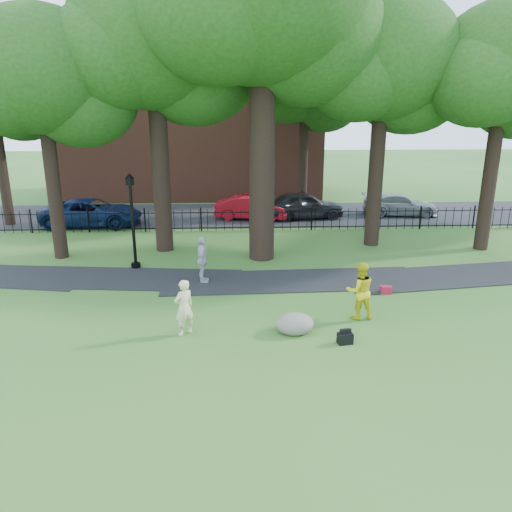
{
  "coord_description": "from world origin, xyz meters",
  "views": [
    {
      "loc": [
        -1.19,
        -14.33,
        6.67
      ],
      "look_at": [
        -0.47,
        2.0,
        1.63
      ],
      "focal_mm": 35.0,
      "sensor_mm": 36.0,
      "label": 1
    }
  ],
  "objects_px": {
    "woman": "(184,308)",
    "lamppost": "(133,223)",
    "red_sedan": "(252,208)",
    "man": "(360,291)",
    "boulder": "(295,322)",
    "big_tree": "(266,10)"
  },
  "relations": [
    {
      "from": "big_tree",
      "to": "man",
      "type": "xyz_separation_m",
      "value": [
        2.64,
        -6.76,
        -9.2
      ]
    },
    {
      "from": "lamppost",
      "to": "red_sedan",
      "type": "bearing_deg",
      "value": 81.72
    },
    {
      "from": "lamppost",
      "to": "big_tree",
      "type": "bearing_deg",
      "value": 35.04
    },
    {
      "from": "big_tree",
      "to": "woman",
      "type": "height_order",
      "value": "big_tree"
    },
    {
      "from": "big_tree",
      "to": "red_sedan",
      "type": "relative_size",
      "value": 3.35
    },
    {
      "from": "lamppost",
      "to": "red_sedan",
      "type": "xyz_separation_m",
      "value": [
        5.19,
        8.96,
        -1.24
      ]
    },
    {
      "from": "woman",
      "to": "red_sedan",
      "type": "distance_m",
      "value": 15.58
    },
    {
      "from": "woman",
      "to": "red_sedan",
      "type": "bearing_deg",
      "value": -137.36
    },
    {
      "from": "woman",
      "to": "boulder",
      "type": "height_order",
      "value": "woman"
    },
    {
      "from": "big_tree",
      "to": "red_sedan",
      "type": "height_order",
      "value": "big_tree"
    },
    {
      "from": "man",
      "to": "lamppost",
      "type": "height_order",
      "value": "lamppost"
    },
    {
      "from": "man",
      "to": "red_sedan",
      "type": "relative_size",
      "value": 0.44
    },
    {
      "from": "boulder",
      "to": "red_sedan",
      "type": "distance_m",
      "value": 15.42
    },
    {
      "from": "man",
      "to": "lamppost",
      "type": "relative_size",
      "value": 0.47
    },
    {
      "from": "man",
      "to": "boulder",
      "type": "bearing_deg",
      "value": 20.05
    },
    {
      "from": "man",
      "to": "boulder",
      "type": "distance_m",
      "value": 2.47
    },
    {
      "from": "boulder",
      "to": "lamppost",
      "type": "xyz_separation_m",
      "value": [
        -5.95,
        6.43,
        1.61
      ]
    },
    {
      "from": "woman",
      "to": "lamppost",
      "type": "height_order",
      "value": "lamppost"
    },
    {
      "from": "big_tree",
      "to": "boulder",
      "type": "height_order",
      "value": "big_tree"
    },
    {
      "from": "big_tree",
      "to": "woman",
      "type": "xyz_separation_m",
      "value": [
        -2.85,
        -7.7,
        -9.28
      ]
    },
    {
      "from": "woman",
      "to": "lamppost",
      "type": "relative_size",
      "value": 0.44
    },
    {
      "from": "woman",
      "to": "boulder",
      "type": "xyz_separation_m",
      "value": [
        3.3,
        -0.03,
        -0.53
      ]
    }
  ]
}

